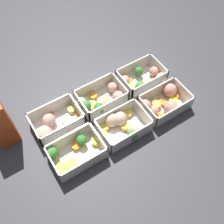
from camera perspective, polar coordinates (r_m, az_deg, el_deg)
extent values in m
plane|color=#38383D|center=(0.94, 0.00, -0.71)|extent=(4.00, 4.00, 0.00)
cube|color=silver|center=(0.88, -7.51, -9.38)|extent=(0.17, 0.11, 0.00)
cube|color=silver|center=(0.83, -5.89, -11.54)|extent=(0.17, 0.01, 0.06)
cube|color=silver|center=(0.87, -9.44, -5.80)|extent=(0.17, 0.00, 0.06)
cube|color=silver|center=(0.84, -12.64, -11.18)|extent=(0.01, 0.11, 0.06)
cube|color=silver|center=(0.86, -2.98, -6.01)|extent=(0.01, 0.11, 0.06)
cylinder|color=yellow|center=(0.86, -8.69, -11.18)|extent=(0.05, 0.05, 0.01)
cylinder|color=#DBC647|center=(0.88, -3.67, -6.40)|extent=(0.04, 0.04, 0.02)
cylinder|color=orange|center=(0.88, -7.87, -7.41)|extent=(0.03, 0.03, 0.02)
cylinder|color=orange|center=(0.86, -3.10, -9.52)|extent=(0.03, 0.03, 0.01)
cylinder|color=#DBC647|center=(0.86, -4.35, -10.46)|extent=(0.04, 0.04, 0.01)
cylinder|color=#49883F|center=(0.88, -6.50, -6.70)|extent=(0.01, 0.01, 0.02)
sphere|color=#388433|center=(0.86, -6.63, -6.09)|extent=(0.03, 0.03, 0.03)
cylinder|color=yellow|center=(0.86, -10.77, -11.89)|extent=(0.05, 0.05, 0.01)
cylinder|color=#49883F|center=(0.88, -12.61, -9.24)|extent=(0.01, 0.01, 0.02)
sphere|color=#388433|center=(0.86, -12.89, -8.63)|extent=(0.04, 0.04, 0.04)
cylinder|color=orange|center=(0.85, -5.89, -11.21)|extent=(0.03, 0.03, 0.01)
cube|color=silver|center=(0.91, 2.44, -3.84)|extent=(0.17, 0.11, 0.00)
cube|color=silver|center=(0.87, 4.54, -5.57)|extent=(0.17, 0.01, 0.06)
cube|color=silver|center=(0.91, 0.57, -0.42)|extent=(0.17, 0.00, 0.06)
cube|color=silver|center=(0.87, -1.97, -5.45)|extent=(0.01, 0.11, 0.06)
cube|color=silver|center=(0.92, 6.71, -0.54)|extent=(0.01, 0.11, 0.06)
cylinder|color=yellow|center=(0.91, 2.84, -3.13)|extent=(0.04, 0.04, 0.02)
sphere|color=beige|center=(0.90, 1.75, -1.40)|extent=(0.07, 0.07, 0.05)
cylinder|color=#49883F|center=(0.89, 4.46, -5.62)|extent=(0.01, 0.01, 0.01)
sphere|color=#388433|center=(0.87, 4.54, -5.06)|extent=(0.03, 0.03, 0.03)
sphere|color=beige|center=(0.90, -0.06, -1.70)|extent=(0.05, 0.05, 0.05)
cylinder|color=#DBC647|center=(0.94, 3.30, -0.12)|extent=(0.05, 0.05, 0.02)
sphere|color=beige|center=(0.89, 4.47, -3.76)|extent=(0.04, 0.04, 0.04)
cylinder|color=#DBC647|center=(0.91, -1.65, -3.22)|extent=(0.05, 0.05, 0.02)
cylinder|color=yellow|center=(0.89, -2.03, -5.05)|extent=(0.03, 0.03, 0.01)
cube|color=silver|center=(0.98, 11.18, 1.20)|extent=(0.17, 0.11, 0.00)
cube|color=silver|center=(0.94, 13.54, -0.15)|extent=(0.17, 0.01, 0.06)
cube|color=silver|center=(0.98, 9.46, 4.39)|extent=(0.17, 0.00, 0.06)
cube|color=silver|center=(0.92, 7.59, -0.03)|extent=(0.01, 0.11, 0.06)
cube|color=silver|center=(1.00, 15.04, 4.19)|extent=(0.01, 0.11, 0.06)
sphere|color=tan|center=(0.94, 9.11, 0.36)|extent=(0.04, 0.04, 0.04)
cylinder|color=orange|center=(1.01, 13.65, 3.44)|extent=(0.04, 0.04, 0.01)
sphere|color=tan|center=(0.95, 12.66, 0.95)|extent=(0.07, 0.07, 0.05)
cylinder|color=orange|center=(0.99, 10.17, 2.50)|extent=(0.03, 0.03, 0.01)
cylinder|color=orange|center=(0.95, 10.65, -1.10)|extent=(0.03, 0.03, 0.01)
cylinder|color=yellow|center=(0.99, 13.15, 2.36)|extent=(0.04, 0.04, 0.02)
sphere|color=tan|center=(1.00, 12.49, 4.70)|extent=(0.07, 0.07, 0.05)
sphere|color=tan|center=(0.94, 7.13, 1.27)|extent=(0.07, 0.07, 0.05)
cylinder|color=#DBC647|center=(0.97, 9.65, 1.55)|extent=(0.04, 0.04, 0.02)
cylinder|color=orange|center=(0.98, 11.30, 1.78)|extent=(0.03, 0.03, 0.01)
cube|color=silver|center=(0.94, -11.66, -2.55)|extent=(0.17, 0.11, 0.00)
cube|color=silver|center=(0.89, -10.42, -4.18)|extent=(0.17, 0.00, 0.06)
cube|color=silver|center=(0.95, -13.40, 0.76)|extent=(0.17, 0.01, 0.06)
cube|color=silver|center=(0.91, -16.48, -3.95)|extent=(0.01, 0.11, 0.06)
cube|color=silver|center=(0.93, -7.53, 0.66)|extent=(0.01, 0.11, 0.06)
sphere|color=beige|center=(0.90, -14.45, -4.44)|extent=(0.07, 0.07, 0.05)
cylinder|color=orange|center=(0.96, -13.16, -0.54)|extent=(0.03, 0.03, 0.01)
sphere|color=#D19E8C|center=(0.93, -13.52, -1.70)|extent=(0.06, 0.06, 0.05)
cylinder|color=orange|center=(0.94, -7.33, -1.02)|extent=(0.03, 0.03, 0.01)
cylinder|color=#DBC647|center=(0.95, -8.79, 0.49)|extent=(0.04, 0.04, 0.02)
sphere|color=#D19E8C|center=(0.90, -9.63, -3.02)|extent=(0.06, 0.06, 0.04)
cube|color=silver|center=(0.98, -2.27, 2.33)|extent=(0.17, 0.11, 0.00)
cube|color=silver|center=(0.93, -0.56, 1.04)|extent=(0.17, 0.00, 0.06)
cube|color=silver|center=(0.98, -4.01, 5.50)|extent=(0.17, 0.01, 0.06)
cube|color=silver|center=(0.93, -6.58, 1.15)|extent=(0.01, 0.11, 0.06)
cube|color=silver|center=(0.98, 1.74, 5.40)|extent=(0.01, 0.11, 0.06)
cylinder|color=#DBC647|center=(0.97, -1.67, 2.44)|extent=(0.04, 0.04, 0.02)
cylinder|color=#49883F|center=(0.94, -2.76, 0.11)|extent=(0.01, 0.01, 0.02)
sphere|color=#388433|center=(0.92, -2.82, 0.86)|extent=(0.04, 0.04, 0.04)
sphere|color=beige|center=(0.95, -6.78, 1.98)|extent=(0.06, 0.06, 0.04)
sphere|color=#D19E8C|center=(0.99, 0.14, 5.40)|extent=(0.05, 0.05, 0.04)
sphere|color=#D19E8C|center=(0.96, 1.36, 3.40)|extent=(0.05, 0.05, 0.04)
cylinder|color=#DBC647|center=(0.96, -4.38, 1.44)|extent=(0.05, 0.05, 0.01)
cylinder|color=orange|center=(0.98, -4.12, 3.44)|extent=(0.04, 0.04, 0.01)
cylinder|color=#519448|center=(0.95, -5.64, 0.62)|extent=(0.01, 0.01, 0.02)
sphere|color=#42933D|center=(0.93, -5.76, 1.42)|extent=(0.04, 0.04, 0.04)
sphere|color=beige|center=(0.95, -2.45, 1.77)|extent=(0.05, 0.05, 0.04)
cube|color=silver|center=(1.04, 6.26, 6.69)|extent=(0.17, 0.11, 0.00)
cube|color=silver|center=(1.00, 8.29, 5.68)|extent=(0.17, 0.00, 0.06)
cube|color=silver|center=(1.05, 4.62, 9.66)|extent=(0.17, 0.01, 0.06)
cube|color=silver|center=(0.99, 2.60, 5.84)|extent=(0.01, 0.11, 0.06)
cube|color=silver|center=(1.06, 10.00, 9.45)|extent=(0.01, 0.11, 0.06)
cylinder|color=#49883F|center=(1.05, 5.79, 8.20)|extent=(0.01, 0.01, 0.01)
sphere|color=#388433|center=(1.04, 5.88, 8.90)|extent=(0.03, 0.03, 0.03)
cylinder|color=orange|center=(1.03, 8.98, 6.50)|extent=(0.03, 0.03, 0.01)
cylinder|color=#519448|center=(1.00, 6.05, 4.83)|extent=(0.01, 0.01, 0.01)
sphere|color=#42933D|center=(0.99, 6.16, 5.60)|extent=(0.04, 0.04, 0.04)
sphere|color=beige|center=(1.01, 7.35, 6.02)|extent=(0.05, 0.05, 0.04)
cylinder|color=#DBC647|center=(1.01, 4.00, 5.53)|extent=(0.05, 0.05, 0.01)
sphere|color=tan|center=(1.05, 9.11, 8.74)|extent=(0.05, 0.05, 0.04)
cylinder|color=orange|center=(1.03, 3.73, 6.89)|extent=(0.03, 0.03, 0.01)
sphere|color=beige|center=(1.03, 10.72, 7.20)|extent=(0.05, 0.05, 0.05)
sphere|color=#D19E8C|center=(1.01, 2.81, 6.91)|extent=(0.05, 0.05, 0.04)
cube|color=#D14C1E|center=(0.89, -23.28, -2.22)|extent=(0.07, 0.07, 0.19)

